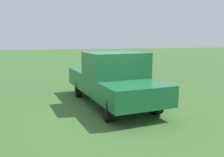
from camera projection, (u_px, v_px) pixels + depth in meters
The scene contains 2 objects.
ground_plane at pixel (107, 111), 7.80m from camera, with size 80.00×80.00×0.00m, color #3D662D.
pickup_truck at pixel (113, 78), 8.32m from camera, with size 5.05×2.57×1.81m.
Camera 1 is at (-7.33, 1.69, 2.30)m, focal length 39.65 mm.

